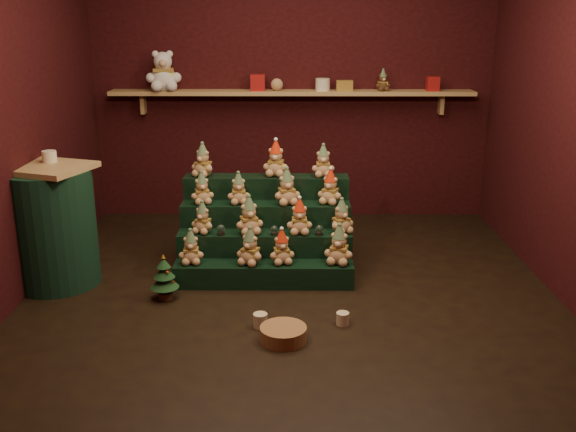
{
  "coord_description": "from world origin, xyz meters",
  "views": [
    {
      "loc": [
        0.01,
        -4.55,
        2.02
      ],
      "look_at": [
        -0.03,
        0.25,
        0.52
      ],
      "focal_mm": 40.0,
      "sensor_mm": 36.0,
      "label": 1
    }
  ],
  "objects_px": {
    "riser_tier_front": "(264,274)",
    "snow_globe_c": "(319,230)",
    "side_table": "(52,226)",
    "mug_right": "(343,319)",
    "brown_bear": "(383,80)",
    "mug_left": "(260,320)",
    "snow_globe_b": "(274,230)",
    "white_bear": "(163,66)",
    "mini_christmas_tree": "(164,277)",
    "wicker_basket": "(283,334)",
    "snow_globe_a": "(221,230)"
  },
  "relations": [
    {
      "from": "side_table",
      "to": "mug_left",
      "type": "height_order",
      "value": "side_table"
    },
    {
      "from": "side_table",
      "to": "white_bear",
      "type": "xyz_separation_m",
      "value": [
        0.59,
        1.7,
        1.09
      ]
    },
    {
      "from": "snow_globe_c",
      "to": "mug_right",
      "type": "height_order",
      "value": "snow_globe_c"
    },
    {
      "from": "riser_tier_front",
      "to": "snow_globe_c",
      "type": "distance_m",
      "value": 0.56
    },
    {
      "from": "snow_globe_a",
      "to": "riser_tier_front",
      "type": "bearing_deg",
      "value": -24.96
    },
    {
      "from": "brown_bear",
      "to": "mug_left",
      "type": "bearing_deg",
      "value": -127.47
    },
    {
      "from": "mug_left",
      "to": "brown_bear",
      "type": "bearing_deg",
      "value": 65.87
    },
    {
      "from": "mug_left",
      "to": "mini_christmas_tree",
      "type": "bearing_deg",
      "value": 148.47
    },
    {
      "from": "mug_left",
      "to": "white_bear",
      "type": "distance_m",
      "value": 3.07
    },
    {
      "from": "riser_tier_front",
      "to": "brown_bear",
      "type": "height_order",
      "value": "brown_bear"
    },
    {
      "from": "snow_globe_c",
      "to": "side_table",
      "type": "distance_m",
      "value": 2.08
    },
    {
      "from": "snow_globe_a",
      "to": "snow_globe_b",
      "type": "bearing_deg",
      "value": 0.0
    },
    {
      "from": "snow_globe_a",
      "to": "mini_christmas_tree",
      "type": "bearing_deg",
      "value": -131.86
    },
    {
      "from": "snow_globe_b",
      "to": "snow_globe_c",
      "type": "relative_size",
      "value": 0.93
    },
    {
      "from": "snow_globe_b",
      "to": "mini_christmas_tree",
      "type": "distance_m",
      "value": 0.94
    },
    {
      "from": "snow_globe_a",
      "to": "wicker_basket",
      "type": "relative_size",
      "value": 0.28
    },
    {
      "from": "snow_globe_b",
      "to": "wicker_basket",
      "type": "height_order",
      "value": "snow_globe_b"
    },
    {
      "from": "snow_globe_c",
      "to": "white_bear",
      "type": "bearing_deg",
      "value": 133.14
    },
    {
      "from": "snow_globe_a",
      "to": "brown_bear",
      "type": "height_order",
      "value": "brown_bear"
    },
    {
      "from": "side_table",
      "to": "mini_christmas_tree",
      "type": "relative_size",
      "value": 2.67
    },
    {
      "from": "white_bear",
      "to": "brown_bear",
      "type": "relative_size",
      "value": 2.36
    },
    {
      "from": "mini_christmas_tree",
      "to": "mug_right",
      "type": "distance_m",
      "value": 1.36
    },
    {
      "from": "snow_globe_c",
      "to": "mug_left",
      "type": "bearing_deg",
      "value": -116.1
    },
    {
      "from": "side_table",
      "to": "white_bear",
      "type": "bearing_deg",
      "value": 90.11
    },
    {
      "from": "snow_globe_a",
      "to": "brown_bear",
      "type": "relative_size",
      "value": 0.42
    },
    {
      "from": "side_table",
      "to": "mini_christmas_tree",
      "type": "xyz_separation_m",
      "value": [
        0.91,
        -0.3,
        -0.3
      ]
    },
    {
      "from": "snow_globe_c",
      "to": "side_table",
      "type": "bearing_deg",
      "value": -176.59
    },
    {
      "from": "snow_globe_a",
      "to": "snow_globe_b",
      "type": "relative_size",
      "value": 1.09
    },
    {
      "from": "brown_bear",
      "to": "mug_right",
      "type": "bearing_deg",
      "value": -115.89
    },
    {
      "from": "snow_globe_b",
      "to": "snow_globe_c",
      "type": "xyz_separation_m",
      "value": [
        0.36,
        0.0,
        0.0
      ]
    },
    {
      "from": "snow_globe_a",
      "to": "side_table",
      "type": "height_order",
      "value": "side_table"
    },
    {
      "from": "riser_tier_front",
      "to": "white_bear",
      "type": "xyz_separation_m",
      "value": [
        -1.04,
        1.74,
        1.47
      ]
    },
    {
      "from": "brown_bear",
      "to": "white_bear",
      "type": "bearing_deg",
      "value": 166.66
    },
    {
      "from": "mug_left",
      "to": "brown_bear",
      "type": "relative_size",
      "value": 0.48
    },
    {
      "from": "mug_left",
      "to": "mug_right",
      "type": "height_order",
      "value": "mug_left"
    },
    {
      "from": "mug_left",
      "to": "white_bear",
      "type": "bearing_deg",
      "value": 113.18
    },
    {
      "from": "mini_christmas_tree",
      "to": "mug_right",
      "type": "bearing_deg",
      "value": -17.54
    },
    {
      "from": "mini_christmas_tree",
      "to": "white_bear",
      "type": "xyz_separation_m",
      "value": [
        -0.32,
        2.01,
        1.39
      ]
    },
    {
      "from": "riser_tier_front",
      "to": "wicker_basket",
      "type": "bearing_deg",
      "value": -79.62
    },
    {
      "from": "side_table",
      "to": "snow_globe_b",
      "type": "bearing_deg",
      "value": 23.38
    },
    {
      "from": "side_table",
      "to": "white_bear",
      "type": "relative_size",
      "value": 1.97
    },
    {
      "from": "mug_left",
      "to": "white_bear",
      "type": "xyz_separation_m",
      "value": [
        -1.05,
        2.45,
        1.51
      ]
    },
    {
      "from": "brown_bear",
      "to": "side_table",
      "type": "bearing_deg",
      "value": -161.5
    },
    {
      "from": "mini_christmas_tree",
      "to": "wicker_basket",
      "type": "xyz_separation_m",
      "value": [
        0.89,
        -0.64,
        -0.13
      ]
    },
    {
      "from": "mug_right",
      "to": "brown_bear",
      "type": "relative_size",
      "value": 0.43
    },
    {
      "from": "snow_globe_c",
      "to": "side_table",
      "type": "relative_size",
      "value": 0.09
    },
    {
      "from": "side_table",
      "to": "white_bear",
      "type": "distance_m",
      "value": 2.11
    },
    {
      "from": "mini_christmas_tree",
      "to": "wicker_basket",
      "type": "bearing_deg",
      "value": -35.65
    },
    {
      "from": "riser_tier_front",
      "to": "snow_globe_c",
      "type": "relative_size",
      "value": 16.56
    },
    {
      "from": "snow_globe_a",
      "to": "snow_globe_c",
      "type": "distance_m",
      "value": 0.78
    }
  ]
}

